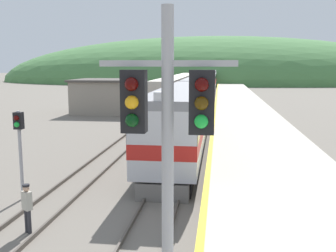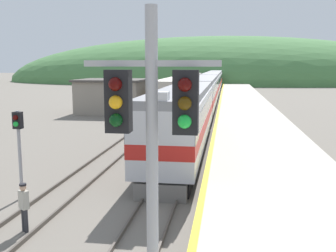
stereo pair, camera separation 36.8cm
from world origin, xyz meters
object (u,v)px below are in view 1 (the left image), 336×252
track_worker (27,205)px  signal_mast_main (167,151)px  siding_train (180,87)px  signal_post_siding (19,136)px  carriage_second (200,94)px  carriage_third (206,84)px  carriage_fourth (210,79)px  express_train_lead_car (183,118)px

track_worker → signal_mast_main: bearing=-46.1°
siding_train → signal_post_siding: bearing=-91.7°
carriage_second → signal_mast_main: (1.49, -40.17, 2.01)m
signal_mast_main → track_worker: signal_mast_main is taller
carriage_second → signal_mast_main: signal_mast_main is taller
carriage_third → carriage_fourth: size_ratio=1.00×
carriage_second → signal_post_siding: bearing=-100.8°
siding_train → signal_mast_main: signal_mast_main is taller
express_train_lead_car → carriage_second: size_ratio=0.88×
carriage_second → siding_train: 20.56m
signal_post_siding → track_worker: 4.08m
carriage_second → carriage_third: (0.00, 22.63, 0.00)m
express_train_lead_car → signal_mast_main: (1.49, -18.62, 1.99)m
signal_mast_main → track_worker: bearing=133.9°
carriage_fourth → siding_train: (-4.43, -25.18, -0.33)m
carriage_fourth → signal_mast_main: size_ratio=3.29×
express_train_lead_car → siding_train: 41.87m
signal_mast_main → carriage_second: bearing=92.1°
carriage_third → track_worker: carriage_third is taller
siding_train → signal_mast_main: size_ratio=6.94×
express_train_lead_car → carriage_third: bearing=90.0°
express_train_lead_car → track_worker: express_train_lead_car is taller
signal_post_siding → siding_train: bearing=88.3°
carriage_fourth → siding_train: size_ratio=0.47×
carriage_second → track_worker: (-4.09, -34.37, -1.33)m
express_train_lead_car → carriage_second: (0.00, 21.55, -0.01)m
carriage_fourth → signal_mast_main: 85.47m
carriage_fourth → signal_post_siding: (-5.95, -76.46, 0.43)m
carriage_second → signal_post_siding: (-5.95, -31.20, 0.43)m
express_train_lead_car → siding_train: (-4.43, 41.63, -0.34)m
carriage_second → signal_mast_main: bearing=-87.9°
signal_mast_main → carriage_fourth: bearing=91.0°
carriage_third → signal_post_siding: carriage_third is taller
siding_train → signal_post_siding: siding_train is taller
signal_mast_main → signal_post_siding: bearing=129.7°
signal_mast_main → track_worker: size_ratio=3.86×
signal_mast_main → signal_post_siding: (-7.44, 8.97, -1.58)m
express_train_lead_car → signal_post_siding: size_ratio=5.03×
signal_post_siding → signal_mast_main: bearing=-50.3°
carriage_third → carriage_fourth: (0.00, 22.63, 0.00)m
express_train_lead_car → signal_mast_main: bearing=-85.4°
carriage_fourth → signal_post_siding: size_ratio=5.72×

